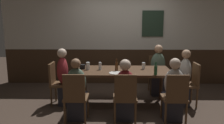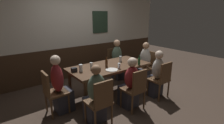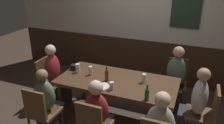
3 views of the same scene
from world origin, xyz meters
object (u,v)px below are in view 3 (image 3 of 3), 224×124
Objects in this scene: person_mid_near at (98,120)px; highball_clear at (112,86)px; person_head_east at (194,110)px; tumbler_water at (91,71)px; beer_bottle_brown at (107,75)px; plate_white_large at (100,86)px; beer_glass_tall at (144,79)px; condiment_caddy at (74,67)px; person_right_far at (175,83)px; chair_head_east at (206,112)px; beer_glass_half at (78,69)px; beer_bottle_green at (147,94)px; chair_right_far at (176,79)px; chair_left_near at (41,111)px; person_head_west at (56,80)px; dining_table at (117,84)px; chair_head_west at (49,79)px; person_left_near at (49,107)px.

person_mid_near is 8.94× the size of highball_clear.
person_head_east reaches higher than tumbler_water.
beer_bottle_brown is 0.92× the size of plate_white_large.
beer_bottle_brown reaches higher than plate_white_large.
beer_glass_tall reaches higher than condiment_caddy.
person_right_far is 1.31m from beer_bottle_brown.
chair_head_east is at bearing 3.16° from beer_bottle_brown.
beer_bottle_brown reaches higher than beer_glass_half.
condiment_caddy is (-0.71, 0.18, -0.05)m from beer_bottle_brown.
beer_bottle_green reaches higher than plate_white_large.
condiment_caddy is at bearing 150.92° from plate_white_large.
person_head_east is 9.49× the size of highball_clear.
chair_right_far is 1.00× the size of chair_left_near.
highball_clear is at bearing -32.26° from tumbler_water.
highball_clear is at bearing -166.85° from chair_head_east.
beer_bottle_green is (-0.26, -1.27, 0.33)m from chair_right_far.
person_head_east is (2.04, 0.87, -0.01)m from chair_left_near.
beer_glass_tall is at bearing 3.26° from person_head_west.
beer_bottle_green is (0.16, -0.49, 0.03)m from beer_glass_tall.
dining_table is 13.55× the size of beer_glass_tall.
chair_right_far is 0.75× the size of person_head_west.
dining_table is 1.38m from chair_head_west.
plate_white_large is (-0.19, 0.02, -0.05)m from highball_clear.
dining_table is 1.62× the size of person_right_far.
beer_glass_tall is 0.57× the size of beer_bottle_brown.
person_head_west is at bearing -177.48° from beer_glass_half.
beer_glass_half is at bearing -156.21° from person_right_far.
highball_clear is 0.55m from beer_bottle_green.
chair_head_west is 1.27m from beer_bottle_brown.
person_mid_near is 1.40m from person_head_east.
beer_glass_half reaches higher than condiment_caddy.
tumbler_water is 0.38m from condiment_caddy.
chair_head_east is at bearing 21.62° from chair_left_near.
highball_clear is (1.24, -0.31, 0.30)m from person_head_west.
tumbler_water is at bearing -11.83° from condiment_caddy.
beer_glass_half is (0.11, 0.89, 0.31)m from chair_left_near.
plate_white_large is at bearing 31.43° from person_left_near.
chair_head_east is 0.75× the size of person_right_far.
person_right_far is (1.67, 1.58, 0.00)m from chair_left_near.
chair_left_near is at bearing -147.18° from highball_clear.
dining_table is 1.11m from person_left_near.
condiment_caddy is at bearing 10.26° from chair_head_west.
person_head_west is at bearing 180.00° from chair_head_east.
person_right_far reaches higher than beer_glass_half.
condiment_caddy is (-0.69, 0.39, 0.04)m from plate_white_large.
chair_head_west is 1.81m from beer_glass_tall.
person_right_far is 0.81m from beer_glass_tall.
beer_glass_half is 1.37m from beer_bottle_green.
chair_right_far is 1.41m from beer_bottle_brown.
condiment_caddy is (-0.12, 0.07, -0.02)m from beer_glass_half.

